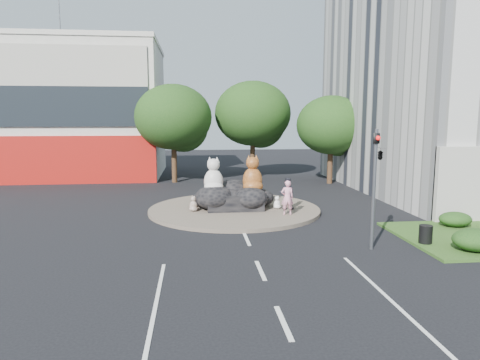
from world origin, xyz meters
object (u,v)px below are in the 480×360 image
object	(u,v)px
cat_white	(214,175)
cat_tabby	(253,174)
kitten_white	(277,202)
litter_bin	(426,234)
pedestrian_dark	(287,193)
kitten_calico	(193,203)
pedestrian_pink	(287,198)
parked_car	(27,173)

from	to	relation	value
cat_white	cat_tabby	size ratio (longest dim) A/B	0.97
kitten_white	litter_bin	world-z (taller)	kitten_white
kitten_white	litter_bin	size ratio (longest dim) A/B	1.00
pedestrian_dark	kitten_white	bearing A→B (deg)	-8.69
kitten_calico	pedestrian_pink	xyz separation A→B (m)	(5.09, -1.45, 0.50)
cat_tabby	parked_car	bearing A→B (deg)	144.90
cat_tabby	kitten_white	size ratio (longest dim) A/B	2.86
cat_white	cat_tabby	bearing A→B (deg)	8.94
litter_bin	pedestrian_pink	bearing A→B (deg)	130.29
cat_white	pedestrian_dark	distance (m)	4.37
kitten_white	pedestrian_pink	distance (m)	1.73
pedestrian_dark	parked_car	distance (m)	23.60
cat_white	pedestrian_dark	xyz separation A→B (m)	(4.21, -0.54, -1.06)
parked_car	cat_tabby	bearing A→B (deg)	-125.03
parked_car	kitten_white	bearing A→B (deg)	-123.99
kitten_calico	parked_car	xyz separation A→B (m)	(-13.97, 13.51, 0.20)
litter_bin	cat_white	bearing A→B (deg)	138.72
cat_white	pedestrian_dark	world-z (taller)	cat_white
kitten_white	litter_bin	distance (m)	8.85
kitten_white	pedestrian_dark	distance (m)	0.77
cat_white	parked_car	bearing A→B (deg)	145.37
pedestrian_pink	parked_car	bearing A→B (deg)	-34.81
pedestrian_dark	litter_bin	bearing A→B (deg)	130.43
cat_white	kitten_white	world-z (taller)	cat_white
kitten_white	pedestrian_dark	size ratio (longest dim) A/B	0.42
litter_bin	parked_car	bearing A→B (deg)	139.17
parked_car	litter_bin	size ratio (longest dim) A/B	6.66
kitten_calico	parked_car	bearing A→B (deg)	175.20
kitten_calico	pedestrian_pink	size ratio (longest dim) A/B	0.47
cat_tabby	pedestrian_pink	size ratio (longest dim) A/B	1.17
kitten_calico	cat_tabby	bearing A→B (deg)	50.08
litter_bin	kitten_white	bearing A→B (deg)	124.73
pedestrian_pink	pedestrian_dark	xyz separation A→B (m)	(0.29, 1.45, -0.03)
pedestrian_pink	cat_white	bearing A→B (deg)	-23.63
kitten_white	cat_white	bearing A→B (deg)	151.37
cat_tabby	pedestrian_pink	xyz separation A→B (m)	(1.62, -2.11, -1.06)
cat_white	parked_car	size ratio (longest dim) A/B	0.41
cat_white	cat_tabby	xyz separation A→B (m)	(2.29, 0.12, 0.04)
pedestrian_pink	parked_car	world-z (taller)	pedestrian_pink
cat_white	pedestrian_dark	bearing A→B (deg)	-1.35
cat_white	kitten_white	distance (m)	4.02
kitten_calico	litter_bin	world-z (taller)	kitten_calico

